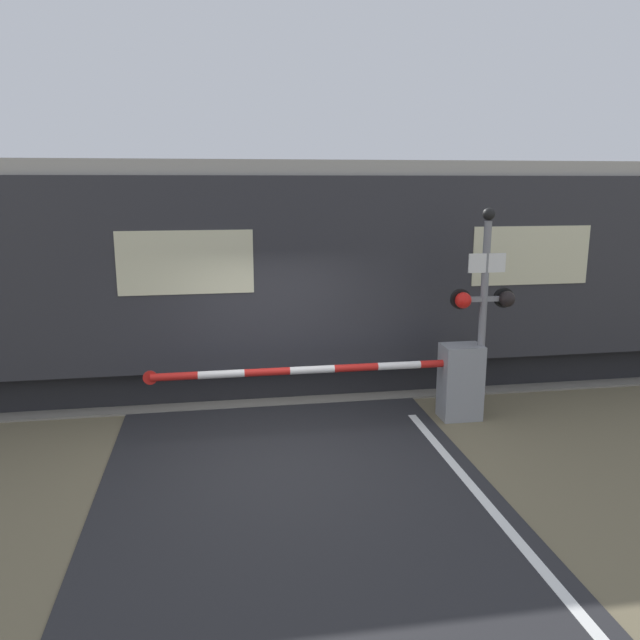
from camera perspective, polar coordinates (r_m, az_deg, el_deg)
name	(u,v)px	position (r m, az deg, el deg)	size (l,w,h in m)	color
ground_plane	(287,453)	(8.54, -3.07, -12.03)	(80.00, 80.00, 0.00)	#6B6047
track_bed	(266,376)	(11.66, -4.93, -5.10)	(36.00, 3.20, 0.13)	slate
train	(190,273)	(11.20, -11.78, 4.26)	(20.46, 2.93, 3.88)	black
crossing_barrier	(438,380)	(9.61, 10.77, -5.39)	(4.97, 0.44, 1.15)	gray
signal_post	(484,302)	(9.50, 14.76, 1.60)	(0.98, 0.26, 3.19)	gray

